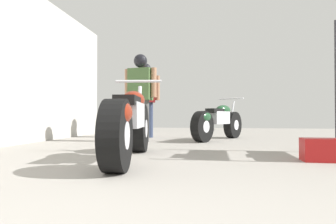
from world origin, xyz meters
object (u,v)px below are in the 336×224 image
mechanic_with_helmet (140,89)px  red_toolbox (323,150)px  motorcycle_black_naked (218,121)px  mechanic_in_blue (145,93)px  motorcycle_maroon_cruiser (130,123)px

mechanic_with_helmet → red_toolbox: 3.26m
motorcycle_black_naked → mechanic_in_blue: (-1.57, 0.47, 0.62)m
motorcycle_maroon_cruiser → mechanic_in_blue: 3.38m
motorcycle_maroon_cruiser → motorcycle_black_naked: bearing=70.9°
motorcycle_black_naked → red_toolbox: (1.02, -2.57, -0.25)m
motorcycle_maroon_cruiser → mechanic_with_helmet: (-0.45, 2.23, 0.57)m
motorcycle_maroon_cruiser → red_toolbox: motorcycle_maroon_cruiser is taller
motorcycle_maroon_cruiser → mechanic_in_blue: mechanic_in_blue is taller
mechanic_in_blue → mechanic_with_helmet: bearing=-81.7°
motorcycle_black_naked → mechanic_in_blue: size_ratio=1.03×
motorcycle_maroon_cruiser → motorcycle_black_naked: (0.98, 2.81, -0.03)m
red_toolbox → mechanic_with_helmet: bearing=140.8°
motorcycle_maroon_cruiser → mechanic_with_helmet: 2.34m
mechanic_in_blue → red_toolbox: (2.59, -3.04, -0.87)m
mechanic_in_blue → mechanic_with_helmet: size_ratio=1.02×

